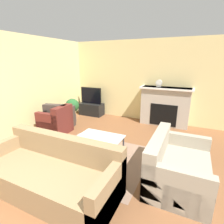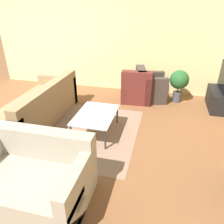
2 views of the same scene
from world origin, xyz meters
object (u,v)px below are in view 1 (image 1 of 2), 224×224
tv (91,96)px  armchair_by_window (56,123)px  couch_sectional (52,173)px  couch_loveseat (176,167)px  potted_plant (72,107)px  coffee_table (99,139)px  mantel_clock (159,83)px  armchair_accent (60,119)px

tv → armchair_by_window: tv is taller
couch_sectional → couch_loveseat: (1.80, 1.03, 0.00)m
tv → potted_plant: size_ratio=1.05×
tv → coffee_table: tv is taller
coffee_table → couch_loveseat: bearing=-9.8°
tv → coffee_table: bearing=-55.0°
couch_loveseat → mantel_clock: 3.15m
armchair_accent → coffee_table: (1.83, -0.82, 0.06)m
tv → armchair_accent: tv is taller
armchair_accent → couch_loveseat: bearing=149.4°
armchair_accent → coffee_table: bearing=143.0°
armchair_accent → potted_plant: bearing=-98.8°
armchair_by_window → potted_plant: armchair_by_window is taller
couch_sectional → armchair_accent: bearing=128.4°
potted_plant → couch_loveseat: bearing=-27.0°
armchair_by_window → mantel_clock: size_ratio=3.58×
potted_plant → mantel_clock: size_ratio=3.49×
couch_sectional → potted_plant: (-1.74, 2.83, 0.24)m
couch_sectional → potted_plant: size_ratio=2.82×
couch_loveseat → coffee_table: couch_loveseat is taller
tv → armchair_accent: (-0.12, -1.63, -0.45)m
armchair_accent → potted_plant: size_ratio=1.07×
tv → mantel_clock: mantel_clock is taller
couch_sectional → armchair_accent: 2.72m
couch_sectional → armchair_accent: (-1.69, 2.13, 0.02)m
couch_loveseat → coffee_table: 1.68m
potted_plant → mantel_clock: 2.95m
potted_plant → armchair_accent: bearing=-85.7°
couch_sectional → potted_plant: bearing=121.6°
couch_loveseat → potted_plant: couch_loveseat is taller
armchair_accent → potted_plant: armchair_accent is taller
tv → couch_loveseat: 4.37m
couch_loveseat → mantel_clock: bearing=17.8°
couch_sectional → tv: bearing=112.7°
tv → coffee_table: (1.71, -2.45, -0.39)m
armchair_accent → coffee_table: armchair_accent is taller
couch_sectional → mantel_clock: (0.89, 3.86, 1.06)m
tv → coffee_table: size_ratio=0.84×
tv → armchair_accent: 1.70m
couch_loveseat → potted_plant: size_ratio=1.75×
coffee_table → mantel_clock: size_ratio=4.36×
armchair_accent → mantel_clock: size_ratio=3.75×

